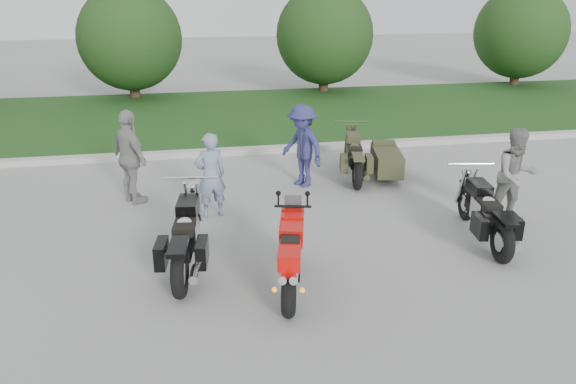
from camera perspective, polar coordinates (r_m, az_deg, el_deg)
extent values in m
plane|color=#9E9F99|center=(8.46, -0.43, -7.42)|extent=(80.00, 80.00, 0.00)
cube|color=#B2B0A7|center=(13.98, -4.85, 4.17)|extent=(60.00, 0.30, 0.15)
cube|color=#244E1B|center=(17.99, -6.28, 7.73)|extent=(60.00, 8.00, 0.14)
cylinder|color=#3F2B1C|center=(21.21, -15.36, 10.50)|extent=(0.36, 0.36, 1.20)
sphere|color=#1D3613|center=(21.01, -15.77, 14.79)|extent=(3.60, 3.60, 3.60)
cylinder|color=#3F2B1C|center=(21.80, 3.64, 11.41)|extent=(0.36, 0.36, 1.20)
sphere|color=#1D3613|center=(21.62, 3.73, 15.61)|extent=(3.60, 3.60, 3.60)
cylinder|color=#3F2B1C|center=(24.99, 22.07, 11.14)|extent=(0.36, 0.36, 1.20)
sphere|color=#1D3613|center=(24.83, 22.57, 14.77)|extent=(3.60, 3.60, 3.60)
torus|color=black|center=(7.12, 0.08, -10.45)|extent=(0.31, 0.61, 0.59)
torus|color=black|center=(8.33, 0.49, -5.70)|extent=(0.24, 0.58, 0.57)
cube|color=black|center=(7.57, 0.29, -6.51)|extent=(0.45, 0.89, 0.33)
cube|color=red|center=(7.66, 0.36, -4.08)|extent=(0.43, 0.58, 0.25)
cube|color=red|center=(7.10, 0.16, -6.49)|extent=(0.40, 0.57, 0.21)
cube|color=black|center=(7.33, 0.26, -4.90)|extent=(0.31, 0.38, 0.09)
cube|color=red|center=(7.99, 0.46, -3.29)|extent=(0.40, 0.44, 0.38)
cylinder|color=silver|center=(6.93, -0.49, -8.58)|extent=(0.20, 0.45, 0.21)
cylinder|color=silver|center=(6.93, 0.62, -8.60)|extent=(0.20, 0.45, 0.21)
torus|color=black|center=(7.64, -10.93, -8.04)|extent=(0.27, 0.73, 0.72)
torus|color=black|center=(9.20, -9.57, -3.05)|extent=(0.21, 0.68, 0.67)
cube|color=black|center=(8.37, -10.22, -4.73)|extent=(0.40, 1.28, 0.15)
cube|color=silver|center=(8.33, -10.26, -4.20)|extent=(0.38, 0.51, 0.37)
cube|color=black|center=(8.51, -10.14, -1.52)|extent=(0.37, 0.61, 0.23)
cube|color=black|center=(8.11, -10.47, -3.44)|extent=(0.36, 0.56, 0.13)
cube|color=black|center=(7.47, -11.12, -5.48)|extent=(0.31, 0.60, 0.06)
cylinder|color=silver|center=(8.08, -9.12, -6.76)|extent=(0.26, 1.16, 0.11)
torus|color=black|center=(8.98, 20.94, -4.74)|extent=(0.27, 0.70, 0.68)
torus|color=black|center=(10.40, 17.62, -1.06)|extent=(0.22, 0.65, 0.64)
cube|color=black|center=(9.65, 19.22, -2.28)|extent=(0.40, 1.22, 0.14)
cube|color=silver|center=(9.62, 19.27, -1.84)|extent=(0.37, 0.49, 0.35)
cube|color=black|center=(9.79, 18.86, 0.33)|extent=(0.36, 0.59, 0.22)
cube|color=black|center=(9.43, 19.70, -1.16)|extent=(0.35, 0.54, 0.12)
cube|color=black|center=(8.85, 21.23, -2.63)|extent=(0.30, 0.58, 0.06)
cylinder|color=silver|center=(9.47, 20.85, -3.83)|extent=(0.27, 1.10, 0.10)
torus|color=black|center=(11.47, 7.06, 1.85)|extent=(0.30, 0.70, 0.68)
torus|color=black|center=(13.04, 6.33, 4.04)|extent=(0.24, 0.65, 0.64)
cube|color=black|center=(12.23, 6.69, 3.42)|extent=(0.45, 1.22, 0.14)
cube|color=#3A3C23|center=(12.21, 6.71, 3.78)|extent=(0.38, 0.50, 0.35)
cube|color=#3A3C23|center=(12.42, 6.63, 5.40)|extent=(0.38, 0.59, 0.22)
cube|color=black|center=(12.01, 6.81, 4.39)|extent=(0.37, 0.54, 0.12)
cube|color=#3A3C23|center=(11.37, 7.14, 3.56)|extent=(0.32, 0.58, 0.06)
cylinder|color=#3A3C23|center=(11.96, 7.68, 2.28)|extent=(0.32, 1.09, 0.10)
cube|color=#3A3C23|center=(12.23, 9.99, 3.15)|extent=(0.80, 1.38, 0.45)
torus|color=black|center=(12.31, 11.10, 2.60)|extent=(0.23, 0.57, 0.56)
imported|color=gray|center=(10.01, -7.88, 1.67)|extent=(0.64, 0.50, 1.55)
imported|color=gray|center=(10.48, 22.15, 1.56)|extent=(0.82, 0.64, 1.68)
imported|color=navy|center=(11.49, 1.46, 4.70)|extent=(1.10, 1.27, 1.70)
imported|color=gray|center=(10.94, -15.74, 3.41)|extent=(0.95, 1.13, 1.81)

